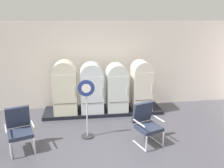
{
  "coord_description": "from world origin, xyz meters",
  "views": [
    {
      "loc": [
        -0.67,
        -4.03,
        2.98
      ],
      "look_at": [
        0.25,
        2.75,
        1.01
      ],
      "focal_mm": 37.83,
      "sensor_mm": 36.0,
      "label": 1
    }
  ],
  "objects_px": {
    "armchair_left": "(19,128)",
    "armchair_right": "(146,122)",
    "sign_stand": "(87,111)",
    "refrigerator_1": "(92,86)",
    "refrigerator_3": "(141,84)",
    "refrigerator_0": "(65,86)",
    "refrigerator_2": "(117,86)"
  },
  "relations": [
    {
      "from": "armchair_left",
      "to": "armchair_right",
      "type": "bearing_deg",
      "value": -2.15
    },
    {
      "from": "armchair_left",
      "to": "sign_stand",
      "type": "distance_m",
      "value": 1.6
    },
    {
      "from": "refrigerator_1",
      "to": "sign_stand",
      "type": "xyz_separation_m",
      "value": [
        -0.2,
        -1.47,
        -0.21
      ]
    },
    {
      "from": "refrigerator_3",
      "to": "armchair_right",
      "type": "xyz_separation_m",
      "value": [
        -0.37,
        -1.96,
        -0.39
      ]
    },
    {
      "from": "refrigerator_1",
      "to": "armchair_right",
      "type": "height_order",
      "value": "refrigerator_1"
    },
    {
      "from": "armchair_right",
      "to": "refrigerator_1",
      "type": "bearing_deg",
      "value": 121.62
    },
    {
      "from": "refrigerator_3",
      "to": "sign_stand",
      "type": "bearing_deg",
      "value": -139.98
    },
    {
      "from": "refrigerator_0",
      "to": "refrigerator_1",
      "type": "xyz_separation_m",
      "value": [
        0.81,
        0.02,
        -0.05
      ]
    },
    {
      "from": "refrigerator_3",
      "to": "refrigerator_0",
      "type": "bearing_deg",
      "value": -179.26
    },
    {
      "from": "refrigerator_1",
      "to": "sign_stand",
      "type": "relative_size",
      "value": 1.01
    },
    {
      "from": "refrigerator_1",
      "to": "armchair_right",
      "type": "distance_m",
      "value": 2.31
    },
    {
      "from": "armchair_right",
      "to": "refrigerator_0",
      "type": "bearing_deg",
      "value": 136.15
    },
    {
      "from": "refrigerator_2",
      "to": "armchair_left",
      "type": "bearing_deg",
      "value": -144.22
    },
    {
      "from": "refrigerator_1",
      "to": "armchair_right",
      "type": "bearing_deg",
      "value": -58.38
    },
    {
      "from": "refrigerator_3",
      "to": "armchair_right",
      "type": "distance_m",
      "value": 2.03
    },
    {
      "from": "refrigerator_2",
      "to": "armchair_left",
      "type": "distance_m",
      "value": 3.14
    },
    {
      "from": "refrigerator_1",
      "to": "armchair_left",
      "type": "bearing_deg",
      "value": -133.65
    },
    {
      "from": "refrigerator_3",
      "to": "sign_stand",
      "type": "distance_m",
      "value": 2.32
    },
    {
      "from": "armchair_left",
      "to": "sign_stand",
      "type": "height_order",
      "value": "sign_stand"
    },
    {
      "from": "refrigerator_0",
      "to": "refrigerator_1",
      "type": "relative_size",
      "value": 1.06
    },
    {
      "from": "refrigerator_3",
      "to": "armchair_right",
      "type": "bearing_deg",
      "value": -100.83
    },
    {
      "from": "refrigerator_2",
      "to": "refrigerator_3",
      "type": "xyz_separation_m",
      "value": [
        0.79,
        0.02,
        0.04
      ]
    },
    {
      "from": "refrigerator_1",
      "to": "refrigerator_3",
      "type": "bearing_deg",
      "value": 0.44
    },
    {
      "from": "refrigerator_3",
      "to": "sign_stand",
      "type": "xyz_separation_m",
      "value": [
        -1.77,
        -1.49,
        -0.23
      ]
    },
    {
      "from": "refrigerator_0",
      "to": "armchair_left",
      "type": "xyz_separation_m",
      "value": [
        -0.94,
        -1.81,
        -0.42
      ]
    },
    {
      "from": "refrigerator_3",
      "to": "armchair_left",
      "type": "height_order",
      "value": "refrigerator_3"
    },
    {
      "from": "armchair_left",
      "to": "armchair_right",
      "type": "xyz_separation_m",
      "value": [
        2.95,
        -0.11,
        0.0
      ]
    },
    {
      "from": "refrigerator_3",
      "to": "armchair_right",
      "type": "height_order",
      "value": "refrigerator_3"
    },
    {
      "from": "refrigerator_0",
      "to": "refrigerator_1",
      "type": "height_order",
      "value": "refrigerator_0"
    },
    {
      "from": "refrigerator_0",
      "to": "armchair_left",
      "type": "height_order",
      "value": "refrigerator_0"
    },
    {
      "from": "armchair_left",
      "to": "sign_stand",
      "type": "bearing_deg",
      "value": 13.03
    },
    {
      "from": "refrigerator_1",
      "to": "armchair_left",
      "type": "xyz_separation_m",
      "value": [
        -1.75,
        -1.83,
        -0.37
      ]
    }
  ]
}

